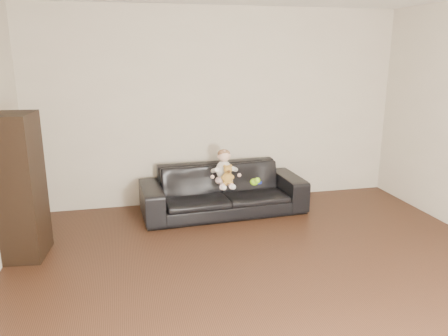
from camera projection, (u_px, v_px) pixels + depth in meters
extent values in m
plane|color=#3B2214|center=(292.00, 306.00, 3.61)|extent=(5.50, 5.50, 0.00)
plane|color=beige|center=(219.00, 108.00, 5.86)|extent=(5.00, 0.00, 5.00)
imported|color=black|center=(223.00, 190.00, 5.63)|extent=(2.12, 0.92, 0.61)
cube|color=black|center=(21.00, 187.00, 4.31)|extent=(0.42, 0.54, 1.47)
cube|color=silver|center=(19.00, 155.00, 4.23)|extent=(0.21, 0.27, 0.28)
ellipsoid|color=#FAD3D5|center=(224.00, 180.00, 5.49)|extent=(0.26, 0.24, 0.12)
ellipsoid|color=white|center=(224.00, 170.00, 5.47)|extent=(0.22, 0.19, 0.24)
sphere|color=beige|center=(224.00, 156.00, 5.41)|extent=(0.18, 0.18, 0.15)
ellipsoid|color=#8C603F|center=(224.00, 154.00, 5.41)|extent=(0.18, 0.18, 0.11)
cylinder|color=#FAD3D5|center=(223.00, 185.00, 5.35)|extent=(0.10, 0.20, 0.07)
cylinder|color=#FAD3D5|center=(230.00, 185.00, 5.37)|extent=(0.10, 0.20, 0.07)
sphere|color=white|center=(224.00, 188.00, 5.25)|extent=(0.07, 0.07, 0.06)
sphere|color=white|center=(233.00, 187.00, 5.28)|extent=(0.07, 0.07, 0.06)
cylinder|color=white|center=(215.00, 170.00, 5.39)|extent=(0.08, 0.17, 0.10)
cylinder|color=white|center=(234.00, 169.00, 5.45)|extent=(0.08, 0.17, 0.10)
ellipsoid|color=#B18232|center=(227.00, 178.00, 5.34)|extent=(0.16, 0.15, 0.16)
sphere|color=#B18232|center=(228.00, 170.00, 5.29)|extent=(0.13, 0.13, 0.10)
sphere|color=#B18232|center=(225.00, 166.00, 5.29)|extent=(0.05, 0.05, 0.04)
sphere|color=#B18232|center=(231.00, 166.00, 5.30)|extent=(0.05, 0.05, 0.04)
sphere|color=#593819|center=(229.00, 171.00, 5.25)|extent=(0.05, 0.05, 0.04)
ellipsoid|color=#8DE81B|center=(254.00, 182.00, 5.48)|extent=(0.14, 0.15, 0.09)
sphere|color=#E1571A|center=(257.00, 181.00, 5.55)|extent=(0.08, 0.08, 0.06)
cylinder|color=#1A2ED3|center=(258.00, 182.00, 5.58)|extent=(0.14, 0.14, 0.02)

